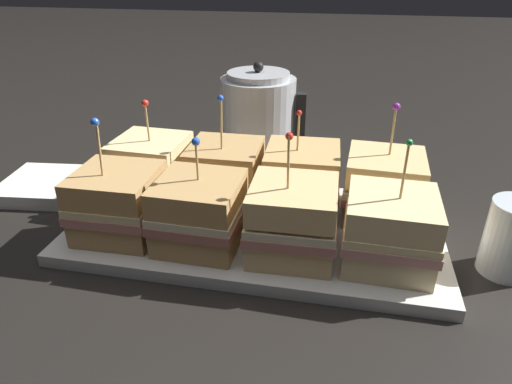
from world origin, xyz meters
TOP-DOWN VIEW (x-y plane):
  - ground_plane at (0.00, 0.00)m, footprint 6.00×6.00m
  - serving_platter at (0.00, 0.00)m, footprint 0.54×0.28m
  - sandwich_front_far_left at (-0.19, -0.06)m, footprint 0.12×0.12m
  - sandwich_front_center_left at (-0.06, -0.07)m, footprint 0.12×0.12m
  - sandwich_front_center_right at (0.06, -0.06)m, footprint 0.12×0.12m
  - sandwich_front_far_right at (0.19, -0.06)m, footprint 0.12×0.12m
  - sandwich_back_far_left at (-0.19, 0.06)m, footprint 0.12×0.12m
  - sandwich_back_center_left at (-0.06, 0.06)m, footprint 0.12×0.12m
  - sandwich_back_center_right at (0.06, 0.06)m, footprint 0.12×0.12m
  - sandwich_back_far_right at (0.18, 0.06)m, footprint 0.12×0.12m
  - kettle_steel at (-0.05, 0.29)m, footprint 0.17×0.15m
  - drinking_glass at (0.34, -0.03)m, footprint 0.07×0.07m
  - napkin_stack at (-0.39, 0.06)m, footprint 0.15×0.15m

SIDE VIEW (x-z plane):
  - ground_plane at x=0.00m, z-range 0.00..0.00m
  - serving_platter at x=0.00m, z-range 0.00..0.02m
  - napkin_stack at x=-0.39m, z-range 0.00..0.02m
  - drinking_glass at x=0.34m, z-range 0.00..0.10m
  - sandwich_front_far_right at x=0.19m, z-range -0.02..0.15m
  - sandwich_back_center_left at x=-0.06m, z-range -0.02..0.15m
  - sandwich_front_center_left at x=-0.06m, z-range -0.01..0.14m
  - sandwich_back_far_left at x=-0.19m, z-range -0.02..0.15m
  - sandwich_front_far_left at x=-0.19m, z-range -0.02..0.15m
  - sandwich_back_center_right at x=0.06m, z-range -0.01..0.15m
  - sandwich_front_center_right at x=0.06m, z-range -0.02..0.15m
  - sandwich_back_far_right at x=0.18m, z-range -0.02..0.15m
  - kettle_steel at x=-0.05m, z-range -0.01..0.18m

